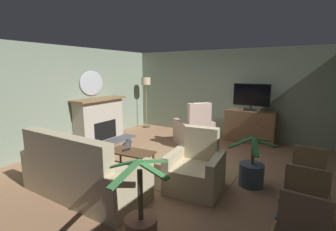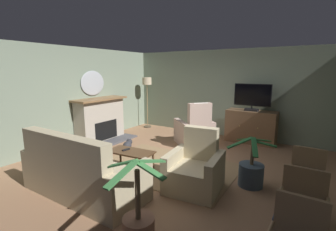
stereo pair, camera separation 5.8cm
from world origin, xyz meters
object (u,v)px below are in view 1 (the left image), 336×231
at_px(fireplace, 100,120).
at_px(wall_mirror_oval, 92,83).
at_px(armchair_in_far_corner, 196,170).
at_px(potted_plant_tall_palm_by_window, 141,227).
at_px(floor_lamp, 146,87).
at_px(armchair_beside_cabinet, 194,131).
at_px(side_chair_far_end, 303,209).
at_px(sofa_floral, 81,175).
at_px(side_chair_tucked_against_wall, 306,182).
at_px(potted_plant_leafy_by_curtain, 251,173).
at_px(cat, 127,145).
at_px(coffee_table, 131,154).
at_px(television, 251,97).
at_px(tv_remote, 126,150).
at_px(tv_cabinet, 250,127).

xyz_separation_m(fireplace, wall_mirror_oval, (-0.25, 0.00, 1.05)).
xyz_separation_m(armchair_in_far_corner, potted_plant_tall_palm_by_window, (0.05, -1.58, -0.09)).
bearing_deg(floor_lamp, armchair_beside_cabinet, -21.82).
xyz_separation_m(side_chair_far_end, potted_plant_tall_palm_by_window, (-1.56, -0.85, -0.28)).
bearing_deg(sofa_floral, wall_mirror_oval, 134.89).
height_order(side_chair_tucked_against_wall, potted_plant_leafy_by_curtain, side_chair_tucked_against_wall).
distance_m(side_chair_tucked_against_wall, cat, 4.09).
height_order(wall_mirror_oval, potted_plant_tall_palm_by_window, wall_mirror_oval).
height_order(potted_plant_tall_palm_by_window, floor_lamp, floor_lamp).
height_order(wall_mirror_oval, sofa_floral, wall_mirror_oval).
xyz_separation_m(coffee_table, side_chair_tucked_against_wall, (2.99, 0.10, 0.15)).
xyz_separation_m(television, armchair_beside_cabinet, (-1.23, -0.95, -0.93)).
xyz_separation_m(tv_remote, potted_plant_tall_palm_by_window, (1.55, -1.52, -0.20)).
bearing_deg(potted_plant_tall_palm_by_window, floor_lamp, 125.96).
bearing_deg(cat, television, 41.83).
distance_m(tv_cabinet, armchair_in_far_corner, 3.24).
xyz_separation_m(coffee_table, side_chair_far_end, (2.99, -0.68, 0.15)).
bearing_deg(cat, sofa_floral, -66.93).
bearing_deg(tv_remote, side_chair_far_end, -90.64).
distance_m(sofa_floral, armchair_in_far_corner, 1.87).
bearing_deg(potted_plant_tall_palm_by_window, coffee_table, 133.09).
xyz_separation_m(side_chair_far_end, floor_lamp, (-4.99, 3.87, 0.92)).
bearing_deg(side_chair_tucked_against_wall, side_chair_far_end, -90.11).
height_order(tv_cabinet, side_chair_far_end, side_chair_far_end).
distance_m(wall_mirror_oval, television, 4.43).
distance_m(fireplace, potted_plant_tall_palm_by_window, 4.53).
relative_size(armchair_in_far_corner, floor_lamp, 0.58).
height_order(coffee_table, cat, coffee_table).
xyz_separation_m(tv_cabinet, sofa_floral, (-1.60, -4.42, -0.08)).
bearing_deg(wall_mirror_oval, sofa_floral, -45.11).
bearing_deg(armchair_beside_cabinet, tv_cabinet, 39.22).
distance_m(wall_mirror_oval, armchair_beside_cabinet, 3.17).
bearing_deg(potted_plant_leafy_by_curtain, tv_cabinet, 103.71).
bearing_deg(armchair_in_far_corner, side_chair_tucked_against_wall, 1.61).
xyz_separation_m(wall_mirror_oval, cat, (1.43, -0.22, -1.52)).
xyz_separation_m(side_chair_far_end, cat, (-3.97, 1.68, -0.40)).
bearing_deg(tv_cabinet, floor_lamp, -178.47).
distance_m(tv_remote, armchair_in_far_corner, 1.51).
relative_size(sofa_floral, armchair_in_far_corner, 2.09).
distance_m(tv_cabinet, sofa_floral, 4.70).
relative_size(coffee_table, side_chair_tucked_against_wall, 0.99).
bearing_deg(coffee_table, wall_mirror_oval, 153.24).
bearing_deg(fireplace, potted_plant_tall_palm_by_window, -37.35).
height_order(television, armchair_in_far_corner, television).
distance_m(fireplace, tv_cabinet, 4.23).
height_order(armchair_beside_cabinet, potted_plant_leafy_by_curtain, armchair_beside_cabinet).
height_order(armchair_beside_cabinet, floor_lamp, floor_lamp).
height_order(television, sofa_floral, television).
xyz_separation_m(fireplace, potted_plant_tall_palm_by_window, (3.59, -2.74, -0.35)).
relative_size(side_chair_tucked_against_wall, cat, 1.49).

